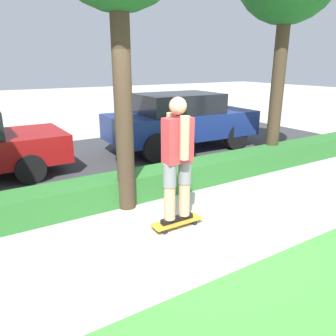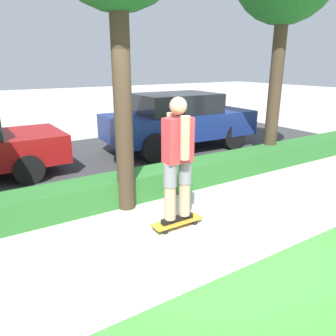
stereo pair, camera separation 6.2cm
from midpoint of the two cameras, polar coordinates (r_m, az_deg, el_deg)
The scene contains 6 objects.
ground_plane at distance 4.76m, azimuth 4.56°, elevation -11.26°, with size 60.00×60.00×0.00m, color #BCB7AD.
street_asphalt at distance 8.27m, azimuth -12.85°, elevation 1.13°, with size 15.56×5.00×0.01m.
hedge_row at distance 5.91m, azimuth -4.57°, elevation -2.85°, with size 15.56×0.60×0.46m.
skateboard at distance 4.89m, azimuth 1.92°, elevation -9.38°, with size 0.77×0.24×0.09m.
skater_person at distance 4.53m, azimuth 2.05°, elevation 1.71°, with size 0.51×0.46×1.80m.
parked_car_middle at distance 9.11m, azimuth 2.45°, elevation 8.35°, with size 4.18×1.89×1.54m.
Camera 1 is at (-2.47, -3.35, 2.30)m, focal length 35.00 mm.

